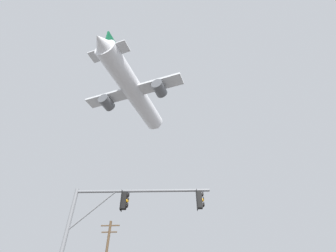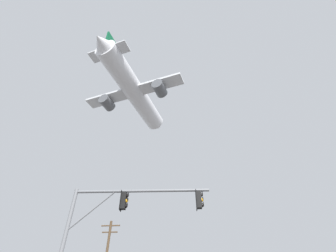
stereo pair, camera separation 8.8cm
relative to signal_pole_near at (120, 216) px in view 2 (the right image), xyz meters
name	(u,v)px [view 2 (the right image)]	position (x,y,z in m)	size (l,w,h in m)	color
signal_pole_near	(120,216)	(0.00, 0.00, 0.00)	(7.43, 0.70, 6.12)	slate
airplane	(135,92)	(-5.69, 18.05, 27.85)	(19.52, 25.27, 6.93)	white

